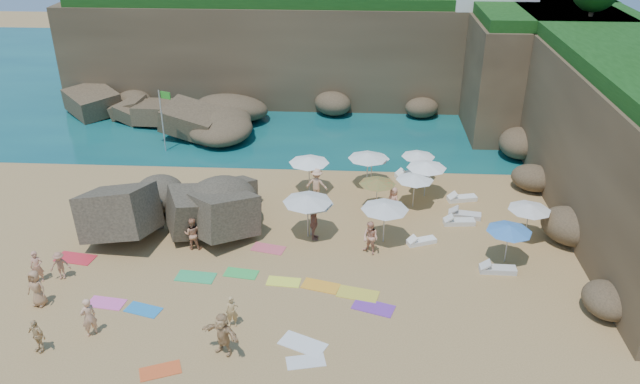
# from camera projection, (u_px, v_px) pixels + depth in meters

# --- Properties ---
(ground) EXTENTS (120.00, 120.00, 0.00)m
(ground) POSITION_uv_depth(u_px,v_px,m) (277.00, 253.00, 31.50)
(ground) COLOR tan
(ground) RESTS_ON ground
(seawater) EXTENTS (120.00, 120.00, 0.00)m
(seawater) POSITION_uv_depth(u_px,v_px,m) (315.00, 79.00, 58.18)
(seawater) COLOR #0C4751
(seawater) RESTS_ON ground
(cliff_back) EXTENTS (44.00, 8.00, 8.00)m
(cliff_back) POSITION_uv_depth(u_px,v_px,m) (335.00, 51.00, 51.81)
(cliff_back) COLOR brown
(cliff_back) RESTS_ON ground
(cliff_right) EXTENTS (8.00, 30.00, 8.00)m
(cliff_right) POSITION_uv_depth(u_px,v_px,m) (620.00, 129.00, 35.83)
(cliff_right) COLOR brown
(cliff_right) RESTS_ON ground
(cliff_corner) EXTENTS (10.00, 12.00, 8.00)m
(cliff_corner) POSITION_uv_depth(u_px,v_px,m) (533.00, 70.00, 46.60)
(cliff_corner) COLOR brown
(cliff_corner) RESTS_ON ground
(rock_promontory) EXTENTS (12.00, 7.00, 2.00)m
(rock_promontory) POSITION_uv_depth(u_px,v_px,m) (156.00, 132.00, 46.29)
(rock_promontory) COLOR brown
(rock_promontory) RESTS_ON ground
(marina_masts) EXTENTS (3.10, 0.10, 6.00)m
(marina_masts) POSITION_uv_depth(u_px,v_px,m) (137.00, 45.00, 57.66)
(marina_masts) COLOR white
(marina_masts) RESTS_ON ground
(rock_outcrop) EXTENTS (7.27, 5.49, 2.88)m
(rock_outcrop) POSITION_uv_depth(u_px,v_px,m) (199.00, 220.00, 34.53)
(rock_outcrop) COLOR brown
(rock_outcrop) RESTS_ON ground
(flag_pole) EXTENTS (0.83, 0.31, 4.37)m
(flag_pole) POSITION_uv_depth(u_px,v_px,m) (163.00, 113.00, 41.88)
(flag_pole) COLOR silver
(flag_pole) RESTS_ON ground
(parasol_0) EXTENTS (2.41, 2.41, 2.27)m
(parasol_0) POSITION_uv_depth(u_px,v_px,m) (309.00, 160.00, 36.69)
(parasol_0) COLOR silver
(parasol_0) RESTS_ON ground
(parasol_1) EXTENTS (2.39, 2.39, 2.26)m
(parasol_1) POSITION_uv_depth(u_px,v_px,m) (368.00, 156.00, 37.27)
(parasol_1) COLOR silver
(parasol_1) RESTS_ON ground
(parasol_2) EXTENTS (2.16, 2.16, 2.04)m
(parasol_2) POSITION_uv_depth(u_px,v_px,m) (372.00, 156.00, 37.68)
(parasol_2) COLOR silver
(parasol_2) RESTS_ON ground
(parasol_3) EXTENTS (2.06, 2.06, 1.95)m
(parasol_3) POSITION_uv_depth(u_px,v_px,m) (418.00, 154.00, 38.16)
(parasol_3) COLOR silver
(parasol_3) RESTS_ON ground
(parasol_4) EXTENTS (2.33, 2.33, 2.21)m
(parasol_4) POSITION_uv_depth(u_px,v_px,m) (427.00, 165.00, 36.17)
(parasol_4) COLOR silver
(parasol_4) RESTS_ON ground
(parasol_5) EXTENTS (2.37, 2.37, 2.24)m
(parasol_5) POSITION_uv_depth(u_px,v_px,m) (311.00, 201.00, 32.15)
(parasol_5) COLOR silver
(parasol_5) RESTS_ON ground
(parasol_6) EXTENTS (2.07, 2.07, 1.96)m
(parasol_6) POSITION_uv_depth(u_px,v_px,m) (377.00, 181.00, 34.77)
(parasol_6) COLOR silver
(parasol_6) RESTS_ON ground
(parasol_7) EXTENTS (2.14, 2.14, 2.03)m
(parasol_7) POSITION_uv_depth(u_px,v_px,m) (415.00, 177.00, 35.10)
(parasol_7) COLOR silver
(parasol_7) RESTS_ON ground
(parasol_8) EXTENTS (2.19, 2.19, 2.07)m
(parasol_8) POSITION_uv_depth(u_px,v_px,m) (530.00, 207.00, 31.87)
(parasol_8) COLOR silver
(parasol_8) RESTS_ON ground
(parasol_9) EXTENTS (2.59, 2.59, 2.45)m
(parasol_9) POSITION_uv_depth(u_px,v_px,m) (308.00, 199.00, 31.94)
(parasol_9) COLOR silver
(parasol_9) RESTS_ON ground
(parasol_10) EXTENTS (2.20, 2.20, 2.08)m
(parasol_10) POSITION_uv_depth(u_px,v_px,m) (510.00, 228.00, 29.93)
(parasol_10) COLOR silver
(parasol_10) RESTS_ON ground
(parasol_11) EXTENTS (2.45, 2.45, 2.31)m
(parasol_11) POSITION_uv_depth(u_px,v_px,m) (385.00, 206.00, 31.49)
(parasol_11) COLOR silver
(parasol_11) RESTS_ON ground
(lounger_0) EXTENTS (1.76, 1.25, 0.26)m
(lounger_0) POSITION_uv_depth(u_px,v_px,m) (408.00, 174.00, 39.50)
(lounger_0) COLOR white
(lounger_0) RESTS_ON ground
(lounger_1) EXTENTS (1.86, 0.91, 0.28)m
(lounger_1) POSITION_uv_depth(u_px,v_px,m) (465.00, 215.00, 34.74)
(lounger_1) COLOR silver
(lounger_1) RESTS_ON ground
(lounger_2) EXTENTS (1.79, 0.95, 0.27)m
(lounger_2) POSITION_uv_depth(u_px,v_px,m) (462.00, 198.00, 36.52)
(lounger_2) COLOR white
(lounger_2) RESTS_ON ground
(lounger_3) EXTENTS (1.62, 1.04, 0.24)m
(lounger_3) POSITION_uv_depth(u_px,v_px,m) (421.00, 241.00, 32.28)
(lounger_3) COLOR white
(lounger_3) RESTS_ON ground
(lounger_4) EXTENTS (1.74, 0.70, 0.26)m
(lounger_4) POSITION_uv_depth(u_px,v_px,m) (459.00, 222.00, 34.05)
(lounger_4) COLOR silver
(lounger_4) RESTS_ON ground
(lounger_5) EXTENTS (1.74, 0.61, 0.27)m
(lounger_5) POSITION_uv_depth(u_px,v_px,m) (498.00, 270.00, 29.94)
(lounger_5) COLOR silver
(lounger_5) RESTS_ON ground
(towel_0) EXTENTS (1.72, 1.19, 0.03)m
(towel_0) POSITION_uv_depth(u_px,v_px,m) (143.00, 310.00, 27.38)
(towel_0) COLOR #2580C7
(towel_0) RESTS_ON ground
(towel_1) EXTENTS (1.74, 1.03, 0.03)m
(towel_1) POSITION_uv_depth(u_px,v_px,m) (106.00, 303.00, 27.81)
(towel_1) COLOR #F55FB6
(towel_1) RESTS_ON ground
(towel_2) EXTENTS (1.74, 1.31, 0.03)m
(towel_2) POSITION_uv_depth(u_px,v_px,m) (160.00, 371.00, 24.01)
(towel_2) COLOR #E75524
(towel_2) RESTS_ON ground
(towel_3) EXTENTS (1.93, 1.11, 0.03)m
(towel_3) POSITION_uv_depth(u_px,v_px,m) (196.00, 277.00, 29.61)
(towel_3) COLOR #33B366
(towel_3) RESTS_ON ground
(towel_4) EXTENTS (1.63, 0.92, 0.03)m
(towel_4) POSITION_uv_depth(u_px,v_px,m) (284.00, 282.00, 29.26)
(towel_4) COLOR #F7FE42
(towel_4) RESTS_ON ground
(towel_5) EXTENTS (1.65, 1.08, 0.03)m
(towel_5) POSITION_uv_depth(u_px,v_px,m) (306.00, 362.00, 24.47)
(towel_5) COLOR silver
(towel_5) RESTS_ON ground
(towel_6) EXTENTS (2.01, 1.44, 0.03)m
(towel_6) POSITION_uv_depth(u_px,v_px,m) (373.00, 307.00, 27.53)
(towel_6) COLOR purple
(towel_6) RESTS_ON ground
(towel_7) EXTENTS (2.04, 1.25, 0.03)m
(towel_7) POSITION_uv_depth(u_px,v_px,m) (75.00, 258.00, 31.05)
(towel_7) COLOR red
(towel_7) RESTS_ON ground
(towel_9) EXTENTS (1.83, 1.21, 0.03)m
(towel_9) POSITION_uv_depth(u_px,v_px,m) (268.00, 249.00, 31.85)
(towel_9) COLOR #D65366
(towel_9) RESTS_ON ground
(towel_10) EXTENTS (1.89, 1.29, 0.03)m
(towel_10) POSITION_uv_depth(u_px,v_px,m) (321.00, 286.00, 28.96)
(towel_10) COLOR #FCA327
(towel_10) RESTS_ON ground
(towel_11) EXTENTS (1.70, 1.03, 0.03)m
(towel_11) POSITION_uv_depth(u_px,v_px,m) (241.00, 273.00, 29.87)
(towel_11) COLOR green
(towel_11) RESTS_ON ground
(towel_12) EXTENTS (2.02, 1.33, 0.03)m
(towel_12) POSITION_uv_depth(u_px,v_px,m) (358.00, 294.00, 28.40)
(towel_12) COLOR gold
(towel_12) RESTS_ON ground
(towel_13) EXTENTS (2.13, 1.66, 0.03)m
(towel_13) POSITION_uv_depth(u_px,v_px,m) (303.00, 344.00, 25.37)
(towel_13) COLOR silver
(towel_13) RESTS_ON ground
(person_stand_0) EXTENTS (0.64, 0.47, 1.60)m
(person_stand_0) POSITION_uv_depth(u_px,v_px,m) (37.00, 267.00, 28.99)
(person_stand_0) COLOR tan
(person_stand_0) RESTS_ON ground
(person_stand_1) EXTENTS (0.86, 0.68, 1.72)m
(person_stand_1) POSITION_uv_depth(u_px,v_px,m) (192.00, 234.00, 31.53)
(person_stand_1) COLOR tan
(person_stand_1) RESTS_ON ground
(person_stand_2) EXTENTS (1.34, 0.76, 1.95)m
(person_stand_2) POSITION_uv_depth(u_px,v_px,m) (317.00, 184.00, 36.35)
(person_stand_2) COLOR #F2B489
(person_stand_2) RESTS_ON ground
(person_stand_3) EXTENTS (0.47, 1.08, 1.82)m
(person_stand_3) POSITION_uv_depth(u_px,v_px,m) (314.00, 224.00, 32.31)
(person_stand_3) COLOR #975D4B
(person_stand_3) RESTS_ON ground
(person_stand_4) EXTENTS (0.84, 0.88, 1.62)m
(person_stand_4) POSITION_uv_depth(u_px,v_px,m) (393.00, 201.00, 34.84)
(person_stand_4) COLOR tan
(person_stand_4) RESTS_ON ground
(person_stand_5) EXTENTS (1.45, 0.53, 1.53)m
(person_stand_5) POSITION_uv_depth(u_px,v_px,m) (170.00, 189.00, 36.23)
(person_stand_5) COLOR tan
(person_stand_5) RESTS_ON ground
(person_stand_6) EXTENTS (0.76, 0.77, 1.79)m
(person_stand_6) POSITION_uv_depth(u_px,v_px,m) (89.00, 317.00, 25.54)
(person_stand_6) COLOR #E2A780
(person_stand_6) RESTS_ON ground
(person_lie_0) EXTENTS (1.31, 1.62, 0.38)m
(person_lie_0) POSITION_uv_depth(u_px,v_px,m) (62.00, 275.00, 29.43)
(person_lie_0) COLOR #A97054
(person_lie_0) RESTS_ON ground
(person_lie_1) EXTENTS (1.36, 1.70, 0.36)m
(person_lie_1) POSITION_uv_depth(u_px,v_px,m) (40.00, 347.00, 24.97)
(person_lie_1) COLOR #D8B27B
(person_lie_1) RESTS_ON ground
(person_lie_2) EXTENTS (1.17, 1.87, 0.47)m
(person_lie_2) POSITION_uv_depth(u_px,v_px,m) (40.00, 301.00, 27.60)
(person_lie_2) COLOR #AB7C55
(person_lie_2) RESTS_ON ground
(person_lie_3) EXTENTS (2.35, 2.41, 0.49)m
(person_lie_3) POSITION_uv_depth(u_px,v_px,m) (224.00, 348.00, 24.83)
(person_lie_3) COLOR tan
(person_lie_3) RESTS_ON ground
(person_lie_4) EXTENTS (0.75, 1.49, 0.34)m
(person_lie_4) POSITION_uv_depth(u_px,v_px,m) (233.00, 322.00, 26.36)
(person_lie_4) COLOR tan
(person_lie_4) RESTS_ON ground
(person_lie_5) EXTENTS (1.76, 1.90, 0.66)m
(person_lie_5) POSITION_uv_depth(u_px,v_px,m) (370.00, 248.00, 31.32)
(person_lie_5) COLOR #E19F80
(person_lie_5) RESTS_ON ground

